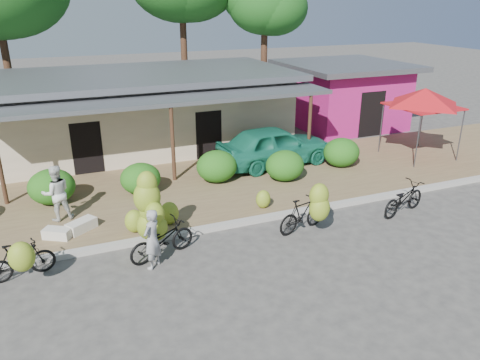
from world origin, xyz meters
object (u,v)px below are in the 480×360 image
Objects in this scene: sack_near at (81,226)px; vendor at (152,239)px; tree_near_right at (261,2)px; bike_right at (308,211)px; bike_far_right at (404,199)px; sack_far at (57,233)px; teal_van at (274,146)px; bike_left at (21,259)px; bike_center at (156,224)px; bystander at (56,193)px; red_canopy at (425,97)px.

sack_near is 3.00m from vendor.
bike_right is at bearing -109.24° from tree_near_right.
bike_right is 0.89× the size of bike_far_right.
sack_far is at bearing -134.62° from tree_near_right.
bike_right is at bearing -18.19° from sack_far.
bike_far_right is 0.43× the size of teal_van.
bike_far_right reaches higher than sack_near.
tree_near_right reaches higher than bike_right.
bike_left is 2.48m from sack_near.
tree_near_right is at bearing -52.60° from bike_center.
bystander reaches higher than vendor.
red_canopy is 0.75× the size of teal_van.
red_canopy is at bearing -73.50° from tree_near_right.
bike_left is at bearing 113.18° from teal_van.
teal_van is (5.86, 4.89, 0.05)m from bike_center.
bike_center is (-9.07, -13.30, -5.28)m from tree_near_right.
sack_near is at bearing -46.53° from bike_left.
bike_center is 0.70m from vendor.
vendor reaches higher than sack_near.
sack_near reaches higher than sack_far.
tree_near_right is 10.71m from red_canopy.
bike_far_right is 7.96m from vendor.
vendor is at bearing -59.16° from sack_near.
bike_left is 0.35× the size of teal_van.
vendor reaches higher than bike_left.
bike_right is 0.38× the size of teal_van.
bike_left is 1.92× the size of sack_near.
bike_far_right is at bearing -14.16° from sack_near.
bike_center reaches higher than bystander.
teal_van is (-6.08, 1.28, -1.70)m from red_canopy.
bystander is at bearing 84.61° from sack_far.
tree_near_right is 16.26m from bystander.
sack_near is at bearing -133.48° from tree_near_right.
sack_near is 1.13× the size of sack_far.
sack_near is (-13.70, -1.72, -2.34)m from red_canopy.
bike_right is at bearing -115.34° from bike_center.
red_canopy is 2.15× the size of bike_left.
bike_left is at bearing -127.59° from sack_near.
bystander is (-2.30, 2.89, 0.10)m from bike_center.
bike_center is at bearing -47.05° from sack_near.
sack_far is (-6.66, 2.19, -0.45)m from bike_right.
bystander reaches higher than sack_near.
bike_center is 1.11× the size of bike_far_right.
bike_left is at bearing 71.70° from bike_far_right.
bike_right is 3.47m from bike_far_right.
teal_van is (7.62, 3.00, 0.65)m from sack_near.
bike_center is 1.31× the size of bystander.
bike_center is at bearing -154.42° from vendor.
bike_left is 0.95× the size of bystander.
vendor is (2.17, -2.31, 0.53)m from sack_far.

